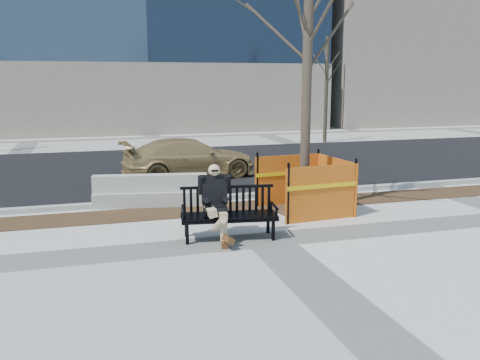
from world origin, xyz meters
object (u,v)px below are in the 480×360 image
object	(u,v)px
bench	(229,238)
jersey_barrier_left	(151,206)
seated_man	(215,238)
tree_fence	(304,211)
sedan	(190,177)

from	to	relation	value
bench	jersey_barrier_left	size ratio (longest dim) A/B	0.69
seated_man	tree_fence	distance (m)	2.90
seated_man	tree_fence	xyz separation A→B (m)	(2.51, 1.45, 0.00)
sedan	seated_man	bearing A→B (deg)	168.30
sedan	bench	bearing A→B (deg)	170.61
sedan	jersey_barrier_left	xyz separation A→B (m)	(-1.65, -3.48, 0.00)
seated_man	sedan	distance (m)	6.56
tree_fence	sedan	world-z (taller)	tree_fence
sedan	jersey_barrier_left	bearing A→B (deg)	149.34
seated_man	jersey_barrier_left	distance (m)	3.17
tree_fence	seated_man	bearing A→B (deg)	-149.99
tree_fence	sedan	xyz separation A→B (m)	(-1.78, 5.06, 0.00)
seated_man	tree_fence	bearing A→B (deg)	37.87
seated_man	jersey_barrier_left	xyz separation A→B (m)	(-0.92, 3.03, 0.00)
jersey_barrier_left	seated_man	bearing A→B (deg)	-63.97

